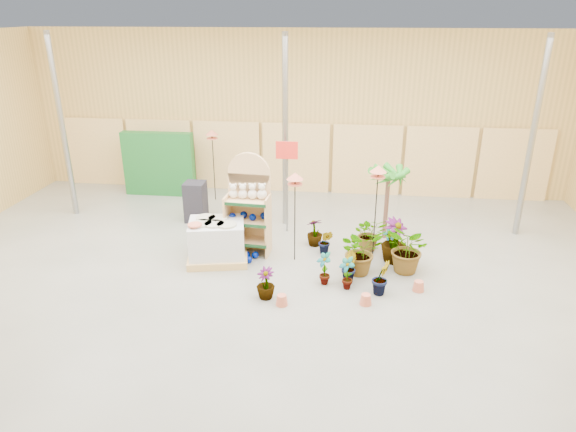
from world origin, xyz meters
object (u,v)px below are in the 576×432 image
(display_shelf, at_px, (249,208))
(pallet_stack, at_px, (217,241))
(potted_plant_2, at_px, (361,251))
(bird_table_front, at_px, (295,179))

(display_shelf, height_order, pallet_stack, display_shelf)
(display_shelf, xyz_separation_m, potted_plant_2, (2.39, -0.76, -0.52))
(pallet_stack, distance_m, potted_plant_2, 2.98)
(display_shelf, bearing_deg, pallet_stack, -132.21)
(pallet_stack, distance_m, bird_table_front, 2.12)
(pallet_stack, xyz_separation_m, bird_table_front, (1.61, 0.21, 1.35))
(pallet_stack, height_order, potted_plant_2, potted_plant_2)
(bird_table_front, distance_m, potted_plant_2, 1.93)
(display_shelf, relative_size, pallet_stack, 1.55)
(potted_plant_2, bearing_deg, pallet_stack, 176.13)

